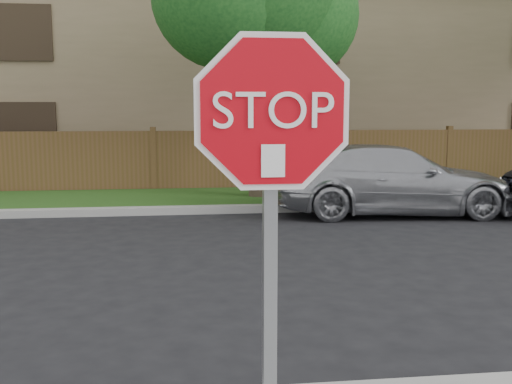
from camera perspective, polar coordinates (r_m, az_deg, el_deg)
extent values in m
cube|color=gray|center=(12.56, -10.29, -1.78)|extent=(70.00, 0.30, 0.15)
cube|color=#1E4714|center=(14.19, -9.93, -0.72)|extent=(70.00, 3.00, 0.12)
cube|color=brown|center=(15.69, -9.72, 2.83)|extent=(70.00, 0.12, 1.60)
cube|color=#8D7957|center=(21.24, -9.20, 10.09)|extent=(34.00, 8.00, 6.00)
cylinder|color=#382B21|center=(14.03, 0.19, 7.10)|extent=(0.44, 0.44, 3.92)
sphere|color=#154618|center=(14.63, 3.69, 16.47)|extent=(3.00, 3.00, 3.00)
cube|color=gray|center=(2.95, 1.31, -10.12)|extent=(0.06, 0.06, 2.30)
cylinder|color=white|center=(2.74, 1.58, 7.61)|extent=(1.01, 0.02, 1.01)
cylinder|color=#B90711|center=(2.73, 1.61, 7.61)|extent=(0.93, 0.02, 0.93)
cube|color=white|center=(2.73, 1.64, 2.98)|extent=(0.11, 0.00, 0.15)
imported|color=#A5A7AC|center=(12.63, 12.85, 1.15)|extent=(5.08, 2.42, 1.43)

